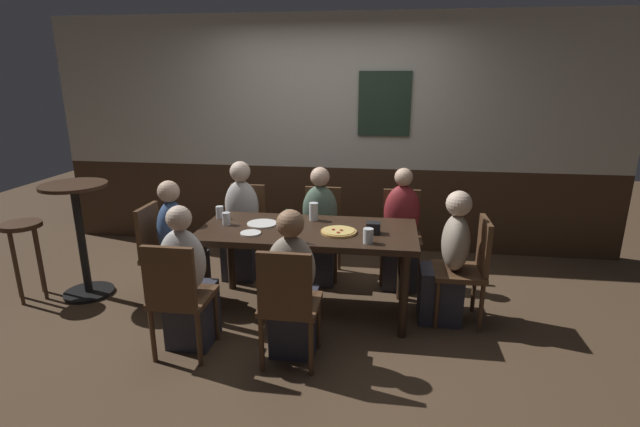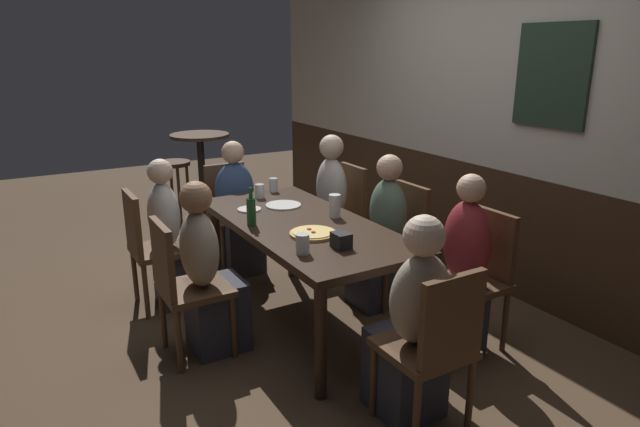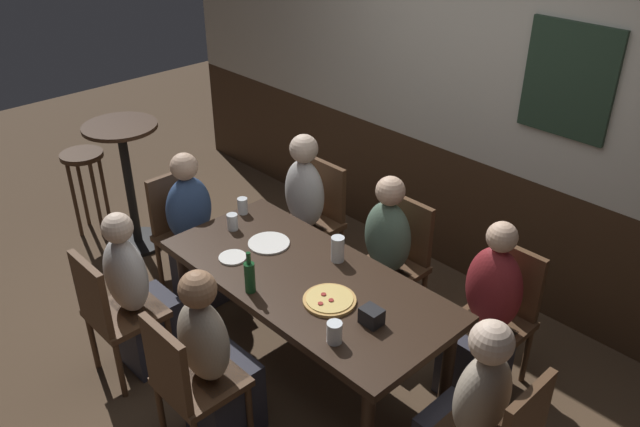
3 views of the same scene
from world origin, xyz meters
TOP-DOWN VIEW (x-y plane):
  - ground_plane at (0.00, 0.00)m, footprint 12.00×12.00m
  - wall_back at (0.00, 1.65)m, footprint 6.40×0.13m
  - dining_table at (0.00, 0.00)m, footprint 1.78×0.81m
  - chair_right_far at (0.78, 0.82)m, footprint 0.40×0.40m
  - chair_left_near at (-0.78, -0.82)m, footprint 0.40×0.40m
  - chair_left_far at (-0.78, 0.82)m, footprint 0.40×0.40m
  - chair_mid_far at (0.00, 0.82)m, footprint 0.40×0.40m
  - chair_mid_near at (0.00, -0.82)m, footprint 0.40×0.40m
  - chair_head_east at (1.31, 0.00)m, footprint 0.40×0.40m
  - chair_head_west at (-1.31, 0.00)m, footprint 0.40×0.40m
  - person_right_far at (0.78, 0.66)m, footprint 0.34×0.37m
  - person_left_near at (-0.78, -0.66)m, footprint 0.34×0.37m
  - person_left_far at (-0.78, 0.66)m, footprint 0.34×0.37m
  - person_mid_far at (-0.00, 0.66)m, footprint 0.34×0.37m
  - person_mid_near at (0.00, -0.66)m, footprint 0.34×0.37m
  - person_head_east at (1.14, 0.00)m, footprint 0.37×0.34m
  - person_head_west at (-1.14, 0.00)m, footprint 0.37×0.34m
  - pizza at (0.26, -0.07)m, footprint 0.29×0.29m
  - pint_glass_stout at (0.01, 0.24)m, footprint 0.08×0.08m
  - highball_clear at (-0.70, 0.01)m, footprint 0.07×0.07m
  - beer_glass_tall at (-0.82, 0.19)m, footprint 0.07×0.07m
  - beer_glass_half at (0.51, -0.27)m, footprint 0.08×0.08m
  - beer_bottle_green at (-0.11, -0.32)m, footprint 0.06×0.06m
  - plate_white_large at (-0.41, 0.06)m, footprint 0.26×0.26m
  - plate_white_small at (-0.43, -0.19)m, footprint 0.17×0.17m
  - condiment_caddy at (0.54, -0.04)m, footprint 0.11×0.09m
  - side_bar_table at (-2.08, 0.02)m, footprint 0.56×0.56m
  - bar_stool at (-2.53, -0.13)m, footprint 0.34×0.34m

SIDE VIEW (x-z plane):
  - ground_plane at x=0.00m, z-range 0.00..0.00m
  - person_left_near at x=-0.78m, z-range -0.09..1.01m
  - person_mid_near at x=0.00m, z-range -0.09..1.01m
  - person_head_west at x=-1.14m, z-range -0.09..1.02m
  - person_head_east at x=1.14m, z-range -0.09..1.02m
  - person_mid_far at x=0.00m, z-range -0.09..1.03m
  - person_right_far at x=0.78m, z-range -0.09..1.04m
  - person_left_far at x=-0.78m, z-range -0.09..1.07m
  - chair_right_far at x=0.78m, z-range 0.06..0.94m
  - chair_left_near at x=-0.78m, z-range 0.06..0.94m
  - chair_left_far at x=-0.78m, z-range 0.06..0.94m
  - chair_mid_far at x=0.00m, z-range 0.06..0.94m
  - chair_mid_near at x=0.00m, z-range 0.06..0.94m
  - chair_head_east at x=1.31m, z-range 0.06..0.94m
  - chair_head_west at x=-1.31m, z-range 0.06..0.94m
  - bar_stool at x=-2.53m, z-range 0.20..0.92m
  - side_bar_table at x=-2.08m, z-range 0.09..1.14m
  - dining_table at x=0.00m, z-range 0.29..1.03m
  - plate_white_large at x=-0.41m, z-range 0.74..0.75m
  - plate_white_small at x=-0.43m, z-range 0.74..0.75m
  - pizza at x=0.26m, z-range 0.74..0.77m
  - condiment_caddy at x=0.54m, z-range 0.74..0.83m
  - highball_clear at x=-0.70m, z-range 0.73..0.84m
  - beer_glass_tall at x=-0.82m, z-range 0.73..0.84m
  - beer_glass_half at x=0.51m, z-range 0.73..0.85m
  - pint_glass_stout at x=0.01m, z-range 0.73..0.89m
  - beer_bottle_green at x=-0.11m, z-range 0.71..0.96m
  - wall_back at x=0.00m, z-range 0.00..2.60m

